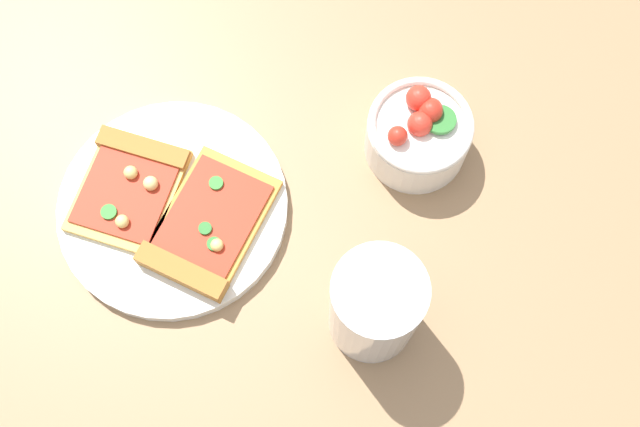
% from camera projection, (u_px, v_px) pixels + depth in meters
% --- Properties ---
extents(ground_plane, '(2.40, 2.40, 0.00)m').
position_uv_depth(ground_plane, '(172.00, 179.00, 0.77)').
color(ground_plane, '#93704C').
rests_on(ground_plane, ground).
extents(plate, '(0.22, 0.22, 0.01)m').
position_uv_depth(plate, '(173.00, 207.00, 0.75)').
color(plate, silver).
rests_on(plate, ground_plane).
extents(pizza_slice_near, '(0.15, 0.12, 0.02)m').
position_uv_depth(pizza_slice_near, '(205.00, 232.00, 0.73)').
color(pizza_slice_near, gold).
rests_on(pizza_slice_near, plate).
extents(pizza_slice_far, '(0.14, 0.13, 0.02)m').
position_uv_depth(pizza_slice_far, '(132.00, 182.00, 0.74)').
color(pizza_slice_far, '#E5B256').
rests_on(pizza_slice_far, plate).
extents(salad_bowl, '(0.10, 0.10, 0.07)m').
position_uv_depth(salad_bowl, '(418.00, 133.00, 0.75)').
color(salad_bowl, white).
rests_on(salad_bowl, ground_plane).
extents(soda_glass, '(0.08, 0.08, 0.12)m').
position_uv_depth(soda_glass, '(375.00, 307.00, 0.66)').
color(soda_glass, silver).
rests_on(soda_glass, ground_plane).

